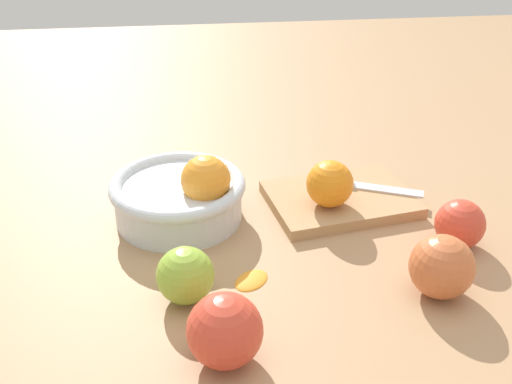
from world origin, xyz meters
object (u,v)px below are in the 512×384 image
bowl (181,195)px  apple_front_left (225,331)px  knife (359,184)px  apple_front_left_2 (185,275)px  cutting_board (340,199)px  apple_front_right_2 (442,267)px  orange_on_board (330,184)px  apple_front_right (460,224)px

bowl → apple_front_left: size_ratio=2.40×
knife → apple_front_left_2: (-0.28, -0.22, 0.01)m
cutting_board → apple_front_right_2: (0.07, -0.23, 0.03)m
apple_front_left_2 → apple_front_right_2: bearing=-4.6°
apple_front_right_2 → apple_front_left_2: size_ratio=1.13×
bowl → apple_front_left_2: 0.19m
orange_on_board → apple_front_right: (0.16, -0.10, -0.02)m
orange_on_board → apple_front_left_2: 0.28m
apple_front_left → apple_front_right_2: apple_front_left is taller
orange_on_board → apple_front_left_2: orange_on_board is taller
apple_front_left → apple_front_right: apple_front_left is taller
orange_on_board → apple_front_right: 0.19m
cutting_board → apple_front_left_2: (-0.24, -0.20, 0.03)m
knife → apple_front_left: 0.41m
orange_on_board → apple_front_right: size_ratio=1.02×
apple_front_right → bowl: bearing=163.1°
knife → apple_front_left_2: apple_front_left_2 is taller
orange_on_board → apple_front_right: orange_on_board is taller
bowl → orange_on_board: 0.22m
orange_on_board → knife: size_ratio=0.47×
apple_front_left_2 → apple_front_left: bearing=-69.9°
bowl → apple_front_right: size_ratio=2.90×
apple_front_right_2 → apple_front_left: bearing=-162.8°
bowl → orange_on_board: bearing=-3.9°
apple_front_right → apple_front_right_2: bearing=-123.4°
cutting_board → apple_front_left: size_ratio=2.60×
apple_front_left → apple_front_right: bearing=28.5°
apple_front_left → apple_front_left_2: 0.12m
apple_front_left_2 → knife: bearing=38.9°
bowl → apple_front_left_2: size_ratio=2.80×
orange_on_board → knife: (0.06, 0.05, -0.03)m
cutting_board → apple_front_right: 0.19m
knife → apple_front_right: 0.18m
orange_on_board → apple_front_right_2: (0.10, -0.20, -0.01)m
knife → cutting_board: bearing=-148.6°
cutting_board → knife: 0.04m
cutting_board → apple_front_left_2: size_ratio=3.03×
cutting_board → apple_front_right: (0.14, -0.13, 0.03)m
apple_front_left → orange_on_board: bearing=58.2°
bowl → apple_front_left: (0.04, -0.30, 0.00)m
cutting_board → bowl: bearing=-177.2°
apple_front_left → apple_front_right: 0.38m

